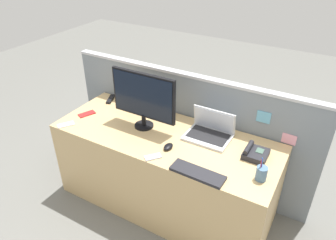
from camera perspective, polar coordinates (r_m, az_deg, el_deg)
The scene contains 14 objects.
ground_plane at distance 3.08m, azimuth -0.48°, elevation -14.32°, with size 10.00×10.00×0.00m, color slate.
desk at distance 2.83m, azimuth -0.51°, elevation -9.03°, with size 1.87×0.73×0.75m, color tan.
cubicle_divider at distance 2.99m, azimuth 3.39°, elevation -1.75°, with size 2.37×0.08×1.14m.
desktop_monitor at distance 2.59m, azimuth -4.44°, elevation 4.05°, with size 0.58×0.16×0.48m.
laptop at distance 2.59m, azimuth 7.53°, elevation -1.92°, with size 0.36×0.27×0.21m.
desk_phone at distance 2.45m, azimuth 15.29°, elevation -5.76°, with size 0.17×0.18×0.08m.
keyboard_main at distance 2.22m, azimuth 5.31°, elevation -9.46°, with size 0.39×0.13×0.02m, color #232328.
computer_mouse_right_hand at distance 2.45m, azimuth 0.05°, elevation -4.79°, with size 0.06×0.10×0.03m, color black.
pen_cup at distance 2.24m, azimuth 16.39°, elevation -9.15°, with size 0.07×0.07×0.18m.
cell_phone_white_slab at distance 2.87m, azimuth -17.82°, elevation -0.80°, with size 0.07×0.14×0.01m, color silver.
cell_phone_silver_slab at distance 2.37m, azimuth -2.73°, elevation -6.62°, with size 0.06×0.12×0.01m, color #B7BAC1.
cell_phone_red_case at distance 2.98m, azimuth -14.33°, elevation 1.07°, with size 0.07×0.15×0.01m, color #B22323.
tv_remote at distance 3.18m, azimuth -10.24°, elevation 3.71°, with size 0.04×0.17×0.02m, color black.
coffee_mug at distance 3.07m, azimuth -7.07°, elevation 3.81°, with size 0.12×0.08×0.10m.
Camera 1 is at (1.09, -1.85, 2.21)m, focal length 34.03 mm.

